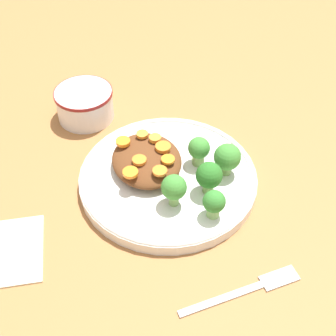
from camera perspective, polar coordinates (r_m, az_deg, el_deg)
ground_plane at (r=0.76m, az=-0.00°, el=-1.81°), size 4.00×4.00×0.00m
plate at (r=0.75m, az=-0.00°, el=-1.15°), size 0.28×0.28×0.02m
dip_bowl at (r=0.88m, az=-10.13°, el=7.83°), size 0.11×0.11×0.06m
stew_mound at (r=0.75m, az=-2.62°, el=0.98°), size 0.13×0.11×0.03m
broccoli_floret_0 at (r=0.73m, az=7.24°, el=1.25°), size 0.04×0.04×0.06m
broccoli_floret_1 at (r=0.70m, az=5.03°, el=-1.00°), size 0.04×0.04×0.06m
broccoli_floret_2 at (r=0.67m, az=5.63°, el=-4.27°), size 0.03×0.03×0.05m
broccoli_floret_3 at (r=0.75m, az=3.79°, el=2.25°), size 0.04×0.04×0.05m
broccoli_floret_4 at (r=0.68m, az=0.73°, el=-2.48°), size 0.04×0.04×0.05m
carrot_slice_0 at (r=0.72m, az=-3.51°, el=0.96°), size 0.02×0.02×0.01m
carrot_slice_1 at (r=0.74m, az=-0.55°, el=2.57°), size 0.02×0.02×0.01m
carrot_slice_2 at (r=0.71m, az=-1.01°, el=-0.36°), size 0.02×0.02×0.00m
carrot_slice_3 at (r=0.70m, az=-4.61°, el=-0.55°), size 0.02×0.02×0.01m
carrot_slice_4 at (r=0.72m, az=0.24°, el=0.98°), size 0.02×0.02×0.00m
carrot_slice_5 at (r=0.76m, az=-5.50°, el=3.21°), size 0.02×0.02×0.01m
carrot_slice_6 at (r=0.76m, az=-1.58°, el=3.63°), size 0.02×0.02×0.01m
carrot_slice_7 at (r=0.77m, az=-3.16°, el=4.12°), size 0.02×0.02×0.01m
fork at (r=0.65m, az=10.13°, el=-14.18°), size 0.03×0.17×0.01m
napkin at (r=0.71m, az=-18.04°, el=-9.48°), size 0.12×0.09×0.01m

